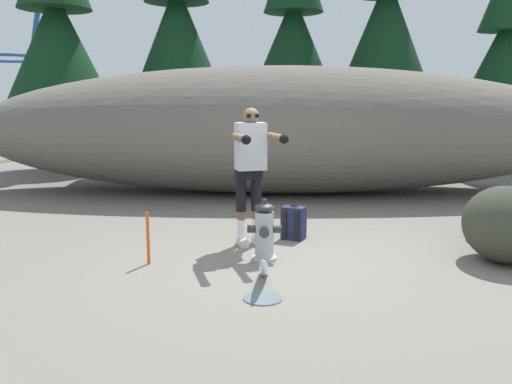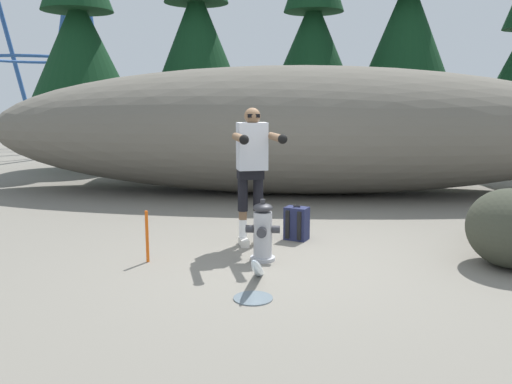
{
  "view_description": "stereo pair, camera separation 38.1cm",
  "coord_description": "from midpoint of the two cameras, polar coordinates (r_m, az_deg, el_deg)",
  "views": [
    {
      "loc": [
        -0.22,
        -6.08,
        1.85
      ],
      "look_at": [
        -0.38,
        0.19,
        0.75
      ],
      "focal_mm": 37.4,
      "sensor_mm": 36.0,
      "label": 1
    },
    {
      "loc": [
        0.16,
        -6.06,
        1.85
      ],
      "look_at": [
        -0.38,
        0.19,
        0.75
      ],
      "focal_mm": 37.4,
      "sensor_mm": 36.0,
      "label": 2
    }
  ],
  "objects": [
    {
      "name": "ground_plane",
      "position": [
        6.35,
        4.99,
        -7.22
      ],
      "size": [
        56.0,
        56.0,
        0.04
      ],
      "primitive_type": "cube",
      "color": "slate"
    },
    {
      "name": "dirt_embankment",
      "position": [
        10.57,
        5.08,
        6.61
      ],
      "size": [
        12.28,
        3.2,
        2.49
      ],
      "primitive_type": "ellipsoid",
      "color": "#666056",
      "rests_on": "ground_plane"
    },
    {
      "name": "fire_hydrant",
      "position": [
        6.15,
        2.5,
        -4.37
      ],
      "size": [
        0.39,
        0.34,
        0.72
      ],
      "color": "#B2B2B7",
      "rests_on": "ground_plane"
    },
    {
      "name": "hydrant_water_jet",
      "position": [
        5.5,
        2.15,
        -8.69
      ],
      "size": [
        0.37,
        1.28,
        0.62
      ],
      "color": "silver",
      "rests_on": "ground_plane"
    },
    {
      "name": "utility_worker",
      "position": [
        6.62,
        1.2,
        3.51
      ],
      "size": [
        0.68,
        1.04,
        1.74
      ],
      "rotation": [
        0.0,
        0.0,
        -1.28
      ],
      "color": "beige",
      "rests_on": "ground_plane"
    },
    {
      "name": "spare_backpack",
      "position": [
        7.11,
        5.92,
        -3.39
      ],
      "size": [
        0.35,
        0.35,
        0.47
      ],
      "rotation": [
        0.0,
        0.0,
        1.19
      ],
      "color": "#23284C",
      "rests_on": "ground_plane"
    },
    {
      "name": "boulder_large",
      "position": [
        6.62,
        27.13,
        -3.47
      ],
      "size": [
        1.14,
        1.23,
        0.88
      ],
      "primitive_type": "ellipsoid",
      "rotation": [
        0.0,
        0.0,
        4.95
      ],
      "color": "#383B2F",
      "rests_on": "ground_plane"
    },
    {
      "name": "pine_tree_far_left",
      "position": [
        14.74,
        -17.74,
        16.29
      ],
      "size": [
        2.76,
        2.76,
        6.53
      ],
      "color": "#47331E",
      "rests_on": "ground_plane"
    },
    {
      "name": "pine_tree_left",
      "position": [
        14.7,
        -5.6,
        17.74
      ],
      "size": [
        2.59,
        2.59,
        6.96
      ],
      "color": "#47331E",
      "rests_on": "ground_plane"
    },
    {
      "name": "pine_tree_center",
      "position": [
        15.49,
        6.88,
        17.03
      ],
      "size": [
        2.55,
        2.55,
        6.67
      ],
      "color": "#47331E",
      "rests_on": "ground_plane"
    },
    {
      "name": "pine_tree_right",
      "position": [
        15.28,
        16.68,
        17.89
      ],
      "size": [
        2.65,
        2.65,
        7.31
      ],
      "color": "#47331E",
      "rests_on": "ground_plane"
    },
    {
      "name": "survey_stake",
      "position": [
        6.18,
        -9.84,
        -4.73
      ],
      "size": [
        0.04,
        0.04,
        0.6
      ],
      "primitive_type": "cylinder",
      "color": "#E55914",
      "rests_on": "ground_plane"
    }
  ]
}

